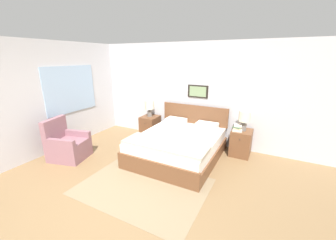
{
  "coord_description": "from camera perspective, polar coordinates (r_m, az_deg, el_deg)",
  "views": [
    {
      "loc": [
        2.07,
        -1.95,
        2.23
      ],
      "look_at": [
        0.17,
        1.7,
        0.96
      ],
      "focal_mm": 22.0,
      "sensor_mm": 36.0,
      "label": 1
    }
  ],
  "objects": [
    {
      "name": "ground_plane",
      "position": [
        3.62,
        -16.15,
        -21.79
      ],
      "size": [
        16.0,
        16.0,
        0.0
      ],
      "primitive_type": "plane",
      "color": "olive"
    },
    {
      "name": "wall_back",
      "position": [
        5.56,
        5.31,
        7.4
      ],
      "size": [
        7.54,
        0.09,
        2.6
      ],
      "color": "silver",
      "rests_on": "ground_plane"
    },
    {
      "name": "wall_left",
      "position": [
        5.91,
        -25.46,
        6.44
      ],
      "size": [
        0.08,
        5.49,
        2.6
      ],
      "color": "silver",
      "rests_on": "ground_plane"
    },
    {
      "name": "area_rug_main",
      "position": [
        3.91,
        -6.85,
        -17.76
      ],
      "size": [
        2.2,
        1.63,
        0.01
      ],
      "color": "#897556",
      "rests_on": "ground_plane"
    },
    {
      "name": "bed",
      "position": [
        4.76,
        2.89,
        -6.96
      ],
      "size": [
        1.76,
        2.08,
        1.02
      ],
      "color": "brown",
      "rests_on": "ground_plane"
    },
    {
      "name": "armchair",
      "position": [
        5.23,
        -26.15,
        -6.37
      ],
      "size": [
        0.89,
        0.84,
        0.93
      ],
      "rotation": [
        0.0,
        0.0,
        -1.31
      ],
      "color": "#8E606B",
      "rests_on": "ground_plane"
    },
    {
      "name": "nightstand_near_window",
      "position": [
        5.96,
        -4.96,
        -1.82
      ],
      "size": [
        0.45,
        0.53,
        0.61
      ],
      "color": "brown",
      "rests_on": "ground_plane"
    },
    {
      "name": "nightstand_by_door",
      "position": [
        5.15,
        19.53,
        -5.92
      ],
      "size": [
        0.45,
        0.53,
        0.61
      ],
      "color": "brown",
      "rests_on": "ground_plane"
    },
    {
      "name": "table_lamp_near_window",
      "position": [
        5.79,
        -5.13,
        3.91
      ],
      "size": [
        0.26,
        0.26,
        0.47
      ],
      "color": "slate",
      "rests_on": "nightstand_near_window"
    },
    {
      "name": "table_lamp_by_door",
      "position": [
        4.95,
        20.43,
        0.59
      ],
      "size": [
        0.26,
        0.26,
        0.47
      ],
      "color": "slate",
      "rests_on": "nightstand_by_door"
    },
    {
      "name": "book_thick_bottom",
      "position": [
        5.0,
        18.68,
        -2.5
      ],
      "size": [
        0.24,
        0.29,
        0.04
      ],
      "rotation": [
        0.0,
        0.0,
        0.12
      ],
      "color": "silver",
      "rests_on": "nightstand_by_door"
    },
    {
      "name": "book_hardcover_middle",
      "position": [
        4.98,
        18.73,
        -2.04
      ],
      "size": [
        0.17,
        0.24,
        0.04
      ],
      "rotation": [
        0.0,
        0.0,
        0.03
      ],
      "color": "beige",
      "rests_on": "book_thick_bottom"
    },
    {
      "name": "book_novel_upper",
      "position": [
        4.97,
        18.76,
        -1.67
      ],
      "size": [
        0.19,
        0.27,
        0.03
      ],
      "rotation": [
        0.0,
        0.0,
        -0.16
      ],
      "color": "#4C7551",
      "rests_on": "book_hardcover_middle"
    },
    {
      "name": "book_slim_near_top",
      "position": [
        4.96,
        18.79,
        -1.35
      ],
      "size": [
        0.21,
        0.26,
        0.03
      ],
      "rotation": [
        0.0,
        0.0,
        0.18
      ],
      "color": "silver",
      "rests_on": "book_novel_upper"
    }
  ]
}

